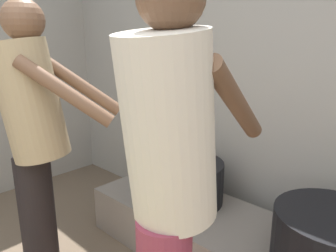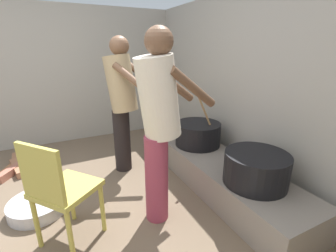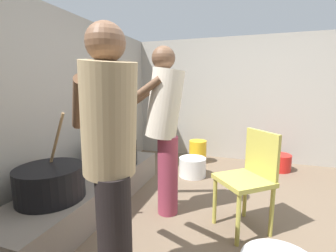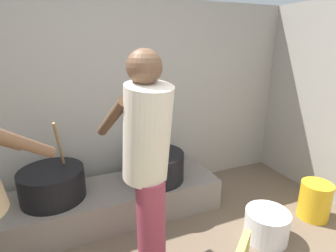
% 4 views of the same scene
% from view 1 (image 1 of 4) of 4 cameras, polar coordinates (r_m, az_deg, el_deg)
% --- Properties ---
extents(block_enclosure_rear, '(4.85, 0.20, 2.08)m').
position_cam_1_polar(block_enclosure_rear, '(2.22, 21.39, 4.85)').
color(block_enclosure_rear, '#9E998E').
rests_on(block_enclosure_rear, ground_plane).
extents(hearth_ledge, '(2.15, 0.60, 0.32)m').
position_cam_1_polar(hearth_ledge, '(2.12, 12.66, -20.91)').
color(hearth_ledge, slate).
rests_on(hearth_ledge, ground_plane).
extents(cooking_pot_main, '(0.55, 0.55, 0.73)m').
position_cam_1_polar(cooking_pot_main, '(2.23, 2.66, -9.72)').
color(cooking_pot_main, black).
rests_on(cooking_pot_main, hearth_ledge).
extents(cooking_pot_secondary, '(0.56, 0.56, 0.28)m').
position_cam_1_polar(cooking_pot_secondary, '(1.81, 27.14, -17.70)').
color(cooking_pot_secondary, black).
rests_on(cooking_pot_secondary, hearth_ledge).
extents(cook_in_cream_shirt, '(0.44, 0.72, 1.62)m').
position_cam_1_polar(cook_in_cream_shirt, '(1.11, 0.26, -9.26)').
color(cook_in_cream_shirt, '#8C3347').
rests_on(cook_in_cream_shirt, ground_plane).
extents(cook_in_tan_shirt, '(0.70, 0.69, 1.59)m').
position_cam_1_polar(cook_in_tan_shirt, '(1.89, -22.69, -0.88)').
color(cook_in_tan_shirt, black).
rests_on(cook_in_tan_shirt, ground_plane).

